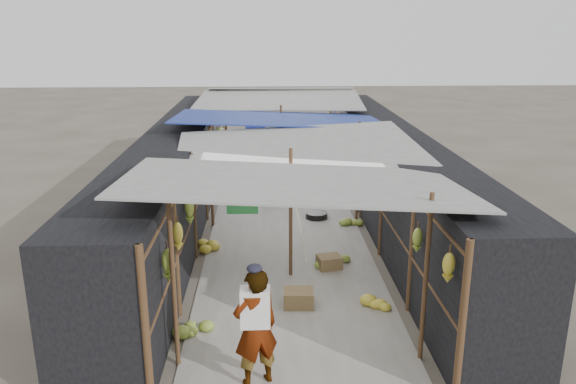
{
  "coord_description": "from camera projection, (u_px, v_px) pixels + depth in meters",
  "views": [
    {
      "loc": [
        -0.49,
        -7.27,
        4.79
      ],
      "look_at": [
        0.02,
        4.68,
        1.25
      ],
      "focal_mm": 35.0,
      "sensor_mm": 36.0,
      "label": 1
    }
  ],
  "objects": [
    {
      "name": "crate_mid",
      "position": [
        329.0,
        262.0,
        11.5
      ],
      "size": [
        0.54,
        0.47,
        0.28
      ],
      "primitive_type": "cube",
      "rotation": [
        0.0,
        0.0,
        0.23
      ],
      "color": "olive",
      "rests_on": "ground"
    },
    {
      "name": "vendor_elderly",
      "position": [
        256.0,
        328.0,
        7.6
      ],
      "size": [
        0.74,
        0.62,
        1.73
      ],
      "primitive_type": "imported",
      "rotation": [
        0.0,
        0.0,
        3.53
      ],
      "color": "white",
      "rests_on": "ground"
    },
    {
      "name": "crate_near",
      "position": [
        299.0,
        299.0,
        9.93
      ],
      "size": [
        0.54,
        0.45,
        0.31
      ],
      "primitive_type": "cube",
      "rotation": [
        0.0,
        0.0,
        -0.05
      ],
      "color": "olive",
      "rests_on": "ground"
    },
    {
      "name": "black_basin",
      "position": [
        317.0,
        216.0,
        14.52
      ],
      "size": [
        0.57,
        0.57,
        0.17
      ],
      "primitive_type": "cylinder",
      "color": "black",
      "rests_on": "ground"
    },
    {
      "name": "stall_right",
      "position": [
        389.0,
        174.0,
        14.36
      ],
      "size": [
        1.4,
        15.0,
        2.3
      ],
      "primitive_type": "cube",
      "color": "black",
      "rests_on": "ground"
    },
    {
      "name": "shopper_blue",
      "position": [
        277.0,
        171.0,
        15.62
      ],
      "size": [
        1.14,
        1.08,
        1.85
      ],
      "primitive_type": "imported",
      "rotation": [
        0.0,
        0.0,
        0.58
      ],
      "color": "#1F519C",
      "rests_on": "ground"
    },
    {
      "name": "stall_left",
      "position": [
        177.0,
        177.0,
        14.14
      ],
      "size": [
        1.4,
        15.0,
        2.3
      ],
      "primitive_type": "cube",
      "color": "black",
      "rests_on": "ground"
    },
    {
      "name": "aisle_slab",
      "position": [
        284.0,
        218.0,
        14.57
      ],
      "size": [
        3.6,
        16.0,
        0.02
      ],
      "primitive_type": "cube",
      "color": "#9E998E",
      "rests_on": "ground"
    },
    {
      "name": "market_canopy",
      "position": [
        284.0,
        124.0,
        14.22
      ],
      "size": [
        5.62,
        15.2,
        2.77
      ],
      "color": "brown",
      "rests_on": "ground"
    },
    {
      "name": "ground",
      "position": [
        300.0,
        361.0,
        8.35
      ],
      "size": [
        80.0,
        80.0,
        0.0
      ],
      "primitive_type": "plane",
      "color": "#6B6356",
      "rests_on": "ground"
    },
    {
      "name": "floor_bananas",
      "position": [
        290.0,
        237.0,
        12.89
      ],
      "size": [
        3.91,
        10.89,
        0.36
      ],
      "color": "gold",
      "rests_on": "ground"
    },
    {
      "name": "hanging_bananas",
      "position": [
        283.0,
        157.0,
        14.12
      ],
      "size": [
        3.96,
        13.9,
        0.77
      ],
      "color": "olive",
      "rests_on": "ground"
    },
    {
      "name": "crate_back",
      "position": [
        278.0,
        193.0,
        16.3
      ],
      "size": [
        0.51,
        0.48,
        0.26
      ],
      "primitive_type": "cube",
      "rotation": [
        0.0,
        0.0,
        -0.44
      ],
      "color": "olive",
      "rests_on": "ground"
    },
    {
      "name": "vendor_seated",
      "position": [
        301.0,
        162.0,
        18.43
      ],
      "size": [
        0.39,
        0.66,
        1.02
      ],
      "primitive_type": "imported",
      "rotation": [
        0.0,
        0.0,
        -1.55
      ],
      "color": "#534E48",
      "rests_on": "ground"
    }
  ]
}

